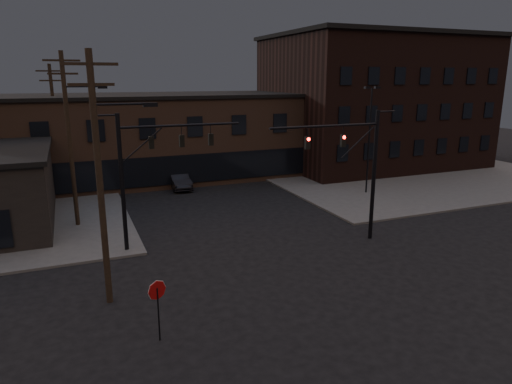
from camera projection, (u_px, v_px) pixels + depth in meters
ground at (315, 284)px, 22.39m from camera, size 140.00×140.00×0.00m
sidewalk_ne at (391, 169)px, 50.23m from camera, size 30.00×30.00×0.15m
building_row at (180, 137)px, 46.51m from camera, size 40.00×12.00×8.00m
building_right at (372, 103)px, 52.12m from camera, size 22.00×16.00×14.00m
traffic_signal_near at (359, 163)px, 27.20m from camera, size 7.12×0.24×8.00m
traffic_signal_far at (144, 166)px, 25.85m from camera, size 7.12×0.24×8.00m
stop_sign at (157, 297)px, 17.21m from camera, size 0.72×0.33×2.48m
utility_pole_near at (101, 175)px, 19.26m from camera, size 3.70×0.28×11.00m
utility_pole_mid at (70, 137)px, 29.58m from camera, size 3.70×0.28×11.50m
utility_pole_far at (56, 125)px, 40.03m from camera, size 2.20×0.28×11.00m
lot_light_a at (370, 131)px, 38.40m from camera, size 1.50×0.28×9.14m
lot_light_b at (390, 123)px, 45.10m from camera, size 1.50×0.28×9.14m
parked_car_lot_a at (331, 166)px, 46.93m from camera, size 5.34×3.00×1.72m
parked_car_lot_b at (387, 164)px, 48.99m from camera, size 4.78×2.38×1.33m
car_crossing at (179, 180)px, 41.58m from camera, size 1.69×4.66×1.53m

